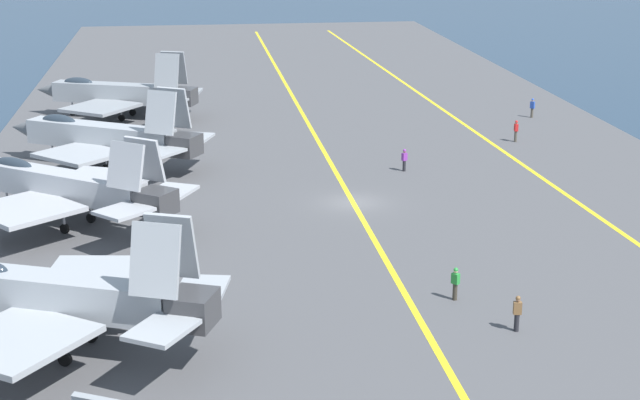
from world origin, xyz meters
The scene contains 13 objects.
ground_plane centered at (0.00, 0.00, 0.00)m, with size 2000.00×2000.00×0.00m, color #23384C.
carrier_deck centered at (0.00, 0.00, 0.20)m, with size 195.55×53.65×0.40m, color #4C4C4F.
deck_stripe_foul_line centered at (0.00, -14.75, 0.40)m, with size 175.99×0.36×0.01m, color yellow.
deck_stripe_centerline centered at (0.00, 0.00, 0.40)m, with size 175.99×0.36×0.01m, color yellow.
parked_jet_second centered at (-20.39, 16.62, 3.14)m, with size 13.11×15.28×6.70m.
parked_jet_third centered at (-2.41, 18.32, 2.96)m, with size 13.61×15.73×6.11m.
parked_jet_fourth centered at (11.53, 16.94, 2.74)m, with size 12.78×16.10×6.33m.
parked_jet_fifth centered at (28.81, 16.98, 2.70)m, with size 13.67×15.72×6.25m.
crew_green_vest centered at (-17.02, -2.32, 1.35)m, with size 0.46×0.44×1.73m.
crew_brown_vest centered at (-21.04, -4.18, 1.38)m, with size 0.32×0.42×1.78m.
crew_red_vest centered at (14.94, -16.25, 1.40)m, with size 0.39×0.27×1.82m.
crew_blue_vest centered at (23.81, -20.80, 1.39)m, with size 0.45×0.46×1.80m.
crew_purple_vest centered at (7.22, -5.08, 1.33)m, with size 0.41×0.46×1.69m.
Camera 1 is at (-61.40, 10.61, 19.79)m, focal length 55.00 mm.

